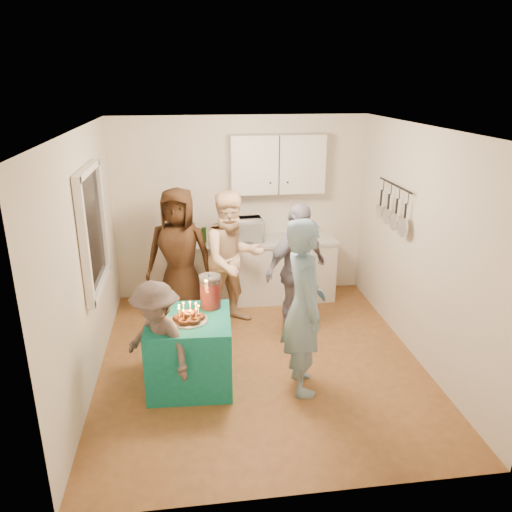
{
  "coord_description": "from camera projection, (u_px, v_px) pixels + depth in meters",
  "views": [
    {
      "loc": [
        -0.72,
        -4.96,
        3.06
      ],
      "look_at": [
        0.0,
        0.35,
        1.15
      ],
      "focal_mm": 35.0,
      "sensor_mm": 36.0,
      "label": 1
    }
  ],
  "objects": [
    {
      "name": "countertop",
      "position": [
        257.0,
        241.0,
        7.07
      ],
      "size": [
        2.24,
        0.62,
        0.05
      ],
      "primitive_type": "cube",
      "color": "beige",
      "rests_on": "counter"
    },
    {
      "name": "donut_cake",
      "position": [
        189.0,
        313.0,
        4.99
      ],
      "size": [
        0.38,
        0.38,
        0.18
      ],
      "primitive_type": null,
      "color": "#381C0C",
      "rests_on": "party_table"
    },
    {
      "name": "ceiling",
      "position": [
        261.0,
        129.0,
        4.88
      ],
      "size": [
        4.0,
        4.0,
        0.0
      ],
      "primitive_type": "plane",
      "color": "white",
      "rests_on": "floor"
    },
    {
      "name": "pot_rack",
      "position": [
        392.0,
        205.0,
        6.09
      ],
      "size": [
        0.12,
        1.0,
        0.6
      ],
      "primitive_type": "cube",
      "color": "black",
      "rests_on": "right_wall"
    },
    {
      "name": "punch_jar",
      "position": [
        210.0,
        292.0,
        5.27
      ],
      "size": [
        0.22,
        0.22,
        0.34
      ],
      "primitive_type": "cylinder",
      "color": "#B60F0E",
      "rests_on": "party_table"
    },
    {
      "name": "left_wall",
      "position": [
        86.0,
        261.0,
        5.09
      ],
      "size": [
        4.0,
        4.0,
        0.0
      ],
      "primitive_type": "plane",
      "color": "silver",
      "rests_on": "floor"
    },
    {
      "name": "party_table",
      "position": [
        190.0,
        351.0,
        5.21
      ],
      "size": [
        0.89,
        0.89,
        0.76
      ],
      "primitive_type": "cube",
      "rotation": [
        0.0,
        0.0,
        -0.05
      ],
      "color": "#127D6D",
      "rests_on": "floor"
    },
    {
      "name": "counter",
      "position": [
        257.0,
        271.0,
        7.22
      ],
      "size": [
        2.2,
        0.58,
        0.86
      ],
      "primitive_type": "cube",
      "color": "white",
      "rests_on": "floor"
    },
    {
      "name": "child_near_left",
      "position": [
        157.0,
        343.0,
        4.84
      ],
      "size": [
        0.91,
        0.93,
        1.28
      ],
      "primitive_type": "imported",
      "rotation": [
        0.0,
        0.0,
        -0.81
      ],
      "color": "#514441",
      "rests_on": "floor"
    },
    {
      "name": "woman_back_right",
      "position": [
        296.0,
        269.0,
        6.17
      ],
      "size": [
        1.04,
        0.88,
        1.67
      ],
      "primitive_type": "imported",
      "rotation": [
        0.0,
        0.0,
        0.58
      ],
      "color": "#161139",
      "rests_on": "floor"
    },
    {
      "name": "right_wall",
      "position": [
        420.0,
        246.0,
        5.54
      ],
      "size": [
        4.0,
        4.0,
        0.0
      ],
      "primitive_type": "plane",
      "color": "silver",
      "rests_on": "floor"
    },
    {
      "name": "man_birthday",
      "position": [
        304.0,
        307.0,
        4.96
      ],
      "size": [
        0.44,
        0.67,
        1.83
      ],
      "primitive_type": "imported",
      "rotation": [
        0.0,
        0.0,
        1.57
      ],
      "color": "#7C9EB4",
      "rests_on": "floor"
    },
    {
      "name": "back_wall",
      "position": [
        241.0,
        208.0,
        7.18
      ],
      "size": [
        3.6,
        3.6,
        0.0
      ],
      "primitive_type": "plane",
      "color": "silver",
      "rests_on": "floor"
    },
    {
      "name": "microwave",
      "position": [
        243.0,
        230.0,
        6.98
      ],
      "size": [
        0.58,
        0.42,
        0.31
      ],
      "primitive_type": "imported",
      "rotation": [
        0.0,
        0.0,
        0.08
      ],
      "color": "white",
      "rests_on": "countertop"
    },
    {
      "name": "woman_back_left",
      "position": [
        179.0,
        255.0,
        6.48
      ],
      "size": [
        0.99,
        0.76,
        1.79
      ],
      "primitive_type": "imported",
      "rotation": [
        0.0,
        0.0,
        -0.24
      ],
      "color": "#573218",
      "rests_on": "floor"
    },
    {
      "name": "floor",
      "position": [
        260.0,
        360.0,
        5.75
      ],
      "size": [
        4.0,
        4.0,
        0.0
      ],
      "primitive_type": "plane",
      "color": "brown",
      "rests_on": "ground"
    },
    {
      "name": "woman_back_center",
      "position": [
        233.0,
        260.0,
        6.34
      ],
      "size": [
        1.05,
        0.94,
        1.78
      ],
      "primitive_type": "imported",
      "rotation": [
        0.0,
        0.0,
        0.36
      ],
      "color": "#EAA67A",
      "rests_on": "floor"
    },
    {
      "name": "upper_cabinet",
      "position": [
        277.0,
        164.0,
        6.89
      ],
      "size": [
        1.3,
        0.3,
        0.8
      ],
      "primitive_type": "cube",
      "color": "white",
      "rests_on": "back_wall"
    },
    {
      "name": "window_night",
      "position": [
        92.0,
        230.0,
        5.29
      ],
      "size": [
        0.04,
        1.0,
        1.2
      ],
      "primitive_type": "cube",
      "color": "black",
      "rests_on": "left_wall"
    }
  ]
}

